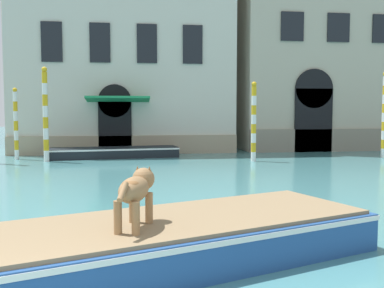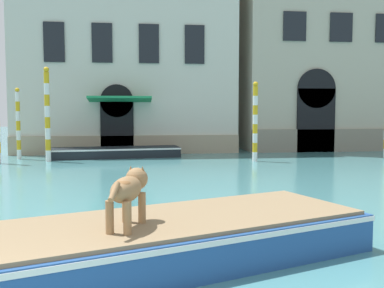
{
  "view_description": "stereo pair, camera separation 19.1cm",
  "coord_description": "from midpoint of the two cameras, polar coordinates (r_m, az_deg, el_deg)",
  "views": [
    {
      "loc": [
        0.96,
        -2.92,
        2.44
      ],
      "look_at": [
        3.06,
        12.56,
        1.2
      ],
      "focal_mm": 42.0,
      "sensor_mm": 36.0,
      "label": 1
    },
    {
      "loc": [
        1.15,
        -2.94,
        2.44
      ],
      "look_at": [
        3.06,
        12.56,
        1.2
      ],
      "focal_mm": 42.0,
      "sensor_mm": 36.0,
      "label": 2
    }
  ],
  "objects": [
    {
      "name": "palazzo_left",
      "position": [
        27.43,
        -8.79,
        12.78
      ],
      "size": [
        12.17,
        7.4,
        12.84
      ],
      "color": "beige",
      "rests_on": "ground_plane"
    },
    {
      "name": "boat_moored_near_palazzo",
      "position": [
        22.7,
        -10.09,
        -1.03
      ],
      "size": [
        6.46,
        2.29,
        0.5
      ],
      "rotation": [
        0.0,
        0.0,
        0.12
      ],
      "color": "black",
      "rests_on": "ground_plane"
    },
    {
      "name": "mooring_pole_2",
      "position": [
        23.05,
        -21.68,
        2.45
      ],
      "size": [
        0.21,
        0.21,
        3.43
      ],
      "color": "white",
      "rests_on": "ground_plane"
    },
    {
      "name": "dog_on_deck",
      "position": [
        6.69,
        -7.96,
        -5.74
      ],
      "size": [
        0.64,
        1.24,
        0.85
      ],
      "rotation": [
        0.0,
        0.0,
        1.25
      ],
      "color": "#997047",
      "rests_on": "boat_foreground"
    },
    {
      "name": "mooring_pole_0",
      "position": [
        21.6,
        -18.36,
        3.62
      ],
      "size": [
        0.25,
        0.25,
        4.33
      ],
      "color": "white",
      "rests_on": "ground_plane"
    },
    {
      "name": "boat_foreground",
      "position": [
        7.12,
        -7.29,
        -12.41
      ],
      "size": [
        8.14,
        4.92,
        0.69
      ],
      "rotation": [
        0.0,
        0.0,
        0.35
      ],
      "color": "#234C8C",
      "rests_on": "ground_plane"
    },
    {
      "name": "palazzo_right",
      "position": [
        29.91,
        15.35,
        14.4
      ],
      "size": [
        10.05,
        6.13,
        15.34
      ],
      "color": "#B2A893",
      "rests_on": "ground_plane"
    },
    {
      "name": "mooring_pole_3",
      "position": [
        20.86,
        7.59,
        2.88
      ],
      "size": [
        0.24,
        0.24,
        3.67
      ],
      "color": "white",
      "rests_on": "ground_plane"
    }
  ]
}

